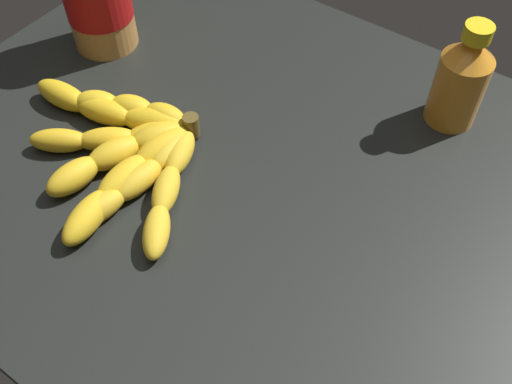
# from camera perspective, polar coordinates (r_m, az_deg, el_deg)

# --- Properties ---
(ground_plane) EXTENTS (0.90, 0.67, 0.03)m
(ground_plane) POSITION_cam_1_polar(r_m,az_deg,el_deg) (0.70, 0.62, 0.97)
(ground_plane) COLOR black
(banana_bunch) EXTENTS (0.31, 0.23, 0.03)m
(banana_bunch) POSITION_cam_1_polar(r_m,az_deg,el_deg) (0.71, -12.58, 4.15)
(banana_bunch) COLOR yellow
(banana_bunch) RESTS_ON ground_plane
(honey_bottle) EXTENTS (0.06, 0.06, 0.14)m
(honey_bottle) POSITION_cam_1_polar(r_m,az_deg,el_deg) (0.75, 19.35, 10.33)
(honey_bottle) COLOR orange
(honey_bottle) RESTS_ON ground_plane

